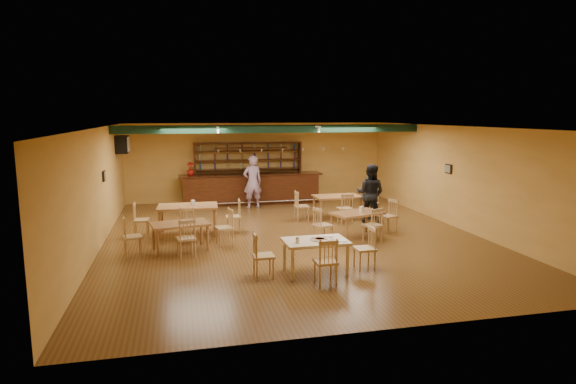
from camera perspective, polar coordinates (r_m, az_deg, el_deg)
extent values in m
plane|color=brown|center=(13.39, 0.58, -5.26)|extent=(12.00, 12.00, 0.00)
cube|color=black|center=(15.71, -1.79, 7.46)|extent=(10.00, 0.30, 0.25)
cube|color=white|center=(16.06, -8.58, 7.65)|extent=(0.05, 2.50, 0.05)
cube|color=white|center=(16.61, 2.59, 7.79)|extent=(0.05, 2.50, 0.05)
cube|color=white|center=(16.94, -18.96, 5.34)|extent=(0.34, 0.70, 0.48)
cube|color=black|center=(13.85, -20.88, 1.77)|extent=(0.04, 0.34, 0.28)
cube|color=black|center=(15.44, 18.40, 2.61)|extent=(0.04, 0.34, 0.28)
cube|color=#36150A|center=(18.17, -4.37, 0.37)|extent=(5.33, 0.85, 1.13)
cube|color=#36150A|center=(18.71, -4.68, 2.40)|extent=(4.12, 0.40, 2.28)
imported|color=#B21910|center=(17.88, -11.44, 2.69)|extent=(0.35, 0.35, 0.49)
cube|color=olive|center=(13.84, -11.70, -3.23)|extent=(1.69, 1.06, 0.82)
cube|color=olive|center=(15.70, 5.82, -1.77)|extent=(1.52, 0.94, 0.74)
cube|color=olive|center=(12.32, -12.57, -5.13)|extent=(1.50, 1.07, 0.68)
cube|color=olive|center=(13.43, 8.12, -3.81)|extent=(1.55, 1.19, 0.69)
cube|color=#CBB288|center=(10.34, 3.25, -7.61)|extent=(1.36, 0.89, 0.72)
cylinder|color=silver|center=(10.26, 3.78, -5.61)|extent=(0.43, 0.43, 0.01)
cylinder|color=#EAE5C6|center=(9.98, 1.11, -5.73)|extent=(0.08, 0.08, 0.11)
cube|color=white|center=(10.51, 4.74, -5.23)|extent=(0.22, 0.18, 0.03)
cube|color=silver|center=(10.34, 4.47, -5.44)|extent=(0.31, 0.27, 0.00)
cylinder|color=white|center=(10.22, 6.42, -5.73)|extent=(0.22, 0.22, 0.01)
imported|color=purple|center=(17.30, -4.20, 1.19)|extent=(0.75, 0.55, 1.88)
imported|color=black|center=(15.14, 9.68, -0.18)|extent=(1.12, 1.09, 1.82)
imported|color=slate|center=(15.62, 9.65, -0.57)|extent=(0.92, 0.70, 1.46)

